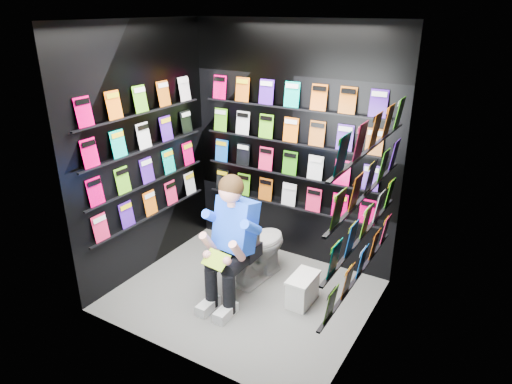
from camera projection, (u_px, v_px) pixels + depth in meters
The scene contains 14 objects.
floor at pixel (243, 295), 4.60m from camera, with size 2.40×2.40×0.00m, color #5E5E5B.
ceiling at pixel (240, 20), 3.62m from camera, with size 2.40×2.40×0.00m, color white.
wall_back at pixel (292, 146), 4.91m from camera, with size 2.40×0.04×2.60m, color black.
wall_front at pixel (169, 214), 3.31m from camera, with size 2.40×0.04×2.60m, color black.
wall_left at pixel (143, 153), 4.68m from camera, with size 0.04×2.00×2.60m, color black.
wall_right at pixel (372, 201), 3.54m from camera, with size 0.04×2.00×2.60m, color black.
comics_back at pixel (290, 147), 4.88m from camera, with size 2.10×0.06×1.37m, color #F5005D, non-canonical shape.
comics_left at pixel (145, 153), 4.66m from camera, with size 0.06×1.70×1.37m, color #F5005D, non-canonical shape.
comics_right at pixel (369, 199), 3.56m from camera, with size 0.06×1.70×1.37m, color #F5005D, non-canonical shape.
toilet at pixel (257, 246), 4.77m from camera, with size 0.42×0.75×0.73m, color white.
longbox at pixel (302, 291), 4.43m from camera, with size 0.20×0.36×0.27m, color white.
longbox_lid at pixel (303, 278), 4.38m from camera, with size 0.22×0.38×0.03m, color white.
reader at pixel (237, 226), 4.32m from camera, with size 0.53×0.77×1.42m, color blue, non-canonical shape.
held_comic at pixel (216, 260), 4.11m from camera, with size 0.25×0.01×0.17m, color green.
Camera 1 is at (2.08, -3.26, 2.71)m, focal length 32.00 mm.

